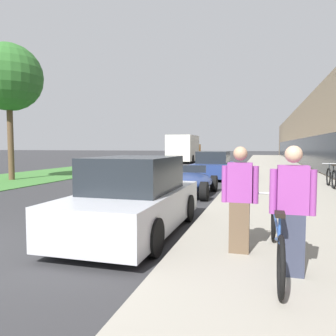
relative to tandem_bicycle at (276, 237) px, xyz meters
name	(u,v)px	position (x,y,z in m)	size (l,w,h in m)	color
sidewalk_slab	(275,169)	(0.79, 19.87, -0.42)	(4.63, 70.00, 0.11)	gray
lawn_strip	(128,164)	(-12.24, 23.87, -0.46)	(5.51, 70.00, 0.03)	#3D7533
tandem_bicycle	(276,237)	(0.00, 0.00, 0.00)	(0.52, 2.80, 0.83)	black
person_rider	(292,211)	(0.16, -0.37, 0.44)	(0.54, 0.21, 1.59)	#33384C
person_bystander	(240,199)	(-0.51, 0.34, 0.43)	(0.53, 0.21, 1.57)	brown
cruiser_bike_farthest	(331,177)	(2.40, 9.17, 0.02)	(0.52, 1.75, 0.90)	black
parked_sedan_curbside	(135,199)	(-2.56, 1.31, 0.20)	(1.76, 4.07, 1.48)	silver
vintage_roadster_curbside	(186,182)	(-2.69, 6.43, -0.04)	(1.85, 3.80, 1.00)	navy
parked_sedan_far	(213,166)	(-2.61, 12.64, 0.17)	(1.86, 4.41, 1.40)	navy
moving_truck	(184,149)	(-7.71, 27.82, 0.92)	(2.50, 6.09, 2.74)	orange
street_tree_near	(9,78)	(-12.04, 8.80, 4.52)	(3.23, 3.23, 6.63)	brown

